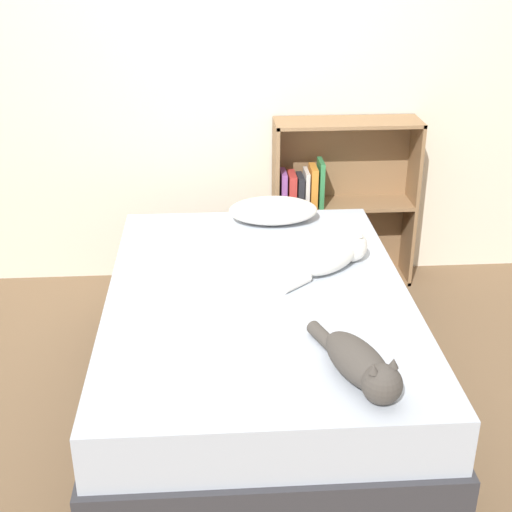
% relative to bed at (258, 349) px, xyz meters
% --- Properties ---
extents(ground_plane, '(8.00, 8.00, 0.00)m').
position_rel_bed_xyz_m(ground_plane, '(0.00, 0.00, -0.28)').
color(ground_plane, brown).
extents(wall_back, '(8.00, 0.06, 2.50)m').
position_rel_bed_xyz_m(wall_back, '(0.00, 1.37, 0.97)').
color(wall_back, silver).
rests_on(wall_back, ground_plane).
extents(bed, '(1.32, 1.89, 0.57)m').
position_rel_bed_xyz_m(bed, '(0.00, 0.00, 0.00)').
color(bed, '#333338').
rests_on(bed, ground_plane).
extents(pillow, '(0.46, 0.29, 0.12)m').
position_rel_bed_xyz_m(pillow, '(0.13, 0.77, 0.35)').
color(pillow, white).
rests_on(pillow, bed).
extents(cat_light, '(0.44, 0.40, 0.17)m').
position_rel_bed_xyz_m(cat_light, '(0.37, 0.21, 0.36)').
color(cat_light, white).
rests_on(cat_light, bed).
extents(cat_dark, '(0.27, 0.52, 0.16)m').
position_rel_bed_xyz_m(cat_dark, '(0.31, -0.68, 0.35)').
color(cat_dark, '#47423D').
rests_on(cat_dark, bed).
extents(bookshelf, '(0.83, 0.26, 0.99)m').
position_rel_bed_xyz_m(bookshelf, '(0.55, 1.23, 0.23)').
color(bookshelf, '#8E6B47').
rests_on(bookshelf, ground_plane).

